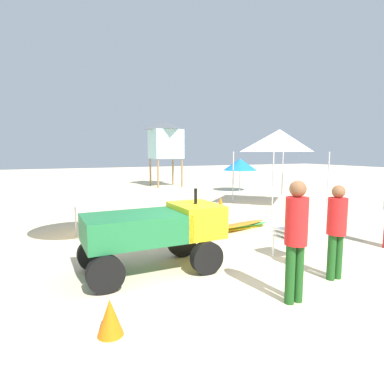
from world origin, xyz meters
name	(u,v)px	position (x,y,z in m)	size (l,w,h in m)	color
ground	(230,278)	(0.00, 0.00, 0.00)	(80.00, 80.00, 0.00)	beige
utility_cart	(156,229)	(-1.05, 0.90, 0.78)	(2.58, 1.34, 1.50)	#1E6B38
stacked_plastic_chairs	(292,230)	(1.66, 0.37, 0.60)	(0.48, 0.48, 1.02)	white
surfboard_pile	(236,226)	(1.92, 2.89, 0.12)	(2.40, 0.87, 0.24)	yellow
lifeguard_near_left	(337,226)	(1.63, -0.76, 0.94)	(0.32, 0.32, 1.64)	#194C19
lifeguard_near_center	(296,233)	(0.38, -1.16, 1.04)	(0.32, 0.32, 1.80)	#194C19
popup_canopy	(280,141)	(5.75, 5.80, 2.63)	(2.70, 2.70, 3.08)	#B2B2B7
lifeguard_tower	(166,140)	(4.13, 14.72, 2.89)	(1.98, 1.98, 4.00)	olive
beach_umbrella_left	(240,164)	(7.01, 10.58, 1.48)	(1.87, 1.87, 1.81)	beige
beach_umbrella_mid	(74,185)	(-2.20, 4.10, 1.34)	(2.18, 2.18, 1.72)	beige
traffic_cone_near	(110,317)	(-2.23, -0.91, 0.23)	(0.32, 0.32, 0.45)	orange
traffic_cone_far	(221,204)	(2.98, 5.61, 0.26)	(0.37, 0.37, 0.52)	orange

